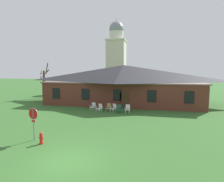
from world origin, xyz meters
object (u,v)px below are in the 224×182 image
object	(u,v)px
stop_sign	(33,118)
lawn_chair_near_door	(100,108)
lawn_chair_by_porch	(93,106)
lawn_chair_right_end	(120,109)
fire_hydrant	(41,138)
lawn_chair_left_end	(109,107)
lawn_chair_middle	(114,108)
lawn_chair_far_side	(128,108)

from	to	relation	value
stop_sign	lawn_chair_near_door	world-z (taller)	stop_sign
lawn_chair_by_porch	lawn_chair_near_door	world-z (taller)	same
lawn_chair_near_door	lawn_chair_right_end	world-z (taller)	same
fire_hydrant	lawn_chair_left_end	bearing A→B (deg)	79.27
lawn_chair_near_door	lawn_chair_middle	size ratio (longest dim) A/B	1.00
stop_sign	lawn_chair_left_end	distance (m)	10.74
lawn_chair_by_porch	lawn_chair_middle	xyz separation A→B (m)	(2.74, -0.41, 0.00)
lawn_chair_by_porch	lawn_chair_near_door	xyz separation A→B (m)	(1.07, -0.76, 0.00)
lawn_chair_middle	stop_sign	bearing A→B (deg)	-109.59
lawn_chair_left_end	stop_sign	bearing A→B (deg)	-105.86
stop_sign	lawn_chair_right_end	size ratio (longest dim) A/B	2.40
lawn_chair_near_door	lawn_chair_left_end	world-z (taller)	same
lawn_chair_left_end	lawn_chair_far_side	xyz separation A→B (m)	(2.37, -0.31, 0.00)
lawn_chair_middle	lawn_chair_by_porch	bearing A→B (deg)	171.58
lawn_chair_by_porch	lawn_chair_far_side	bearing A→B (deg)	-6.63
lawn_chair_by_porch	lawn_chair_left_end	xyz separation A→B (m)	(2.08, -0.21, 0.00)
lawn_chair_right_end	lawn_chair_far_side	size ratio (longest dim) A/B	1.00
lawn_chair_far_side	stop_sign	bearing A→B (deg)	-117.97
lawn_chair_far_side	fire_hydrant	bearing A→B (deg)	-112.89
stop_sign	fire_hydrant	bearing A→B (deg)	-28.66
lawn_chair_middle	lawn_chair_left_end	bearing A→B (deg)	163.38
lawn_chair_middle	lawn_chair_far_side	xyz separation A→B (m)	(1.71, -0.11, 0.00)
lawn_chair_middle	lawn_chair_right_end	world-z (taller)	same
lawn_chair_left_end	fire_hydrant	bearing A→B (deg)	-100.73
stop_sign	lawn_chair_far_side	bearing A→B (deg)	62.03
lawn_chair_left_end	fire_hydrant	size ratio (longest dim) A/B	1.21
stop_sign	lawn_chair_near_door	xyz separation A→B (m)	(1.92, 9.72, -1.12)
lawn_chair_by_porch	lawn_chair_right_end	world-z (taller)	same
stop_sign	lawn_chair_far_side	xyz separation A→B (m)	(5.29, 9.97, -1.12)
lawn_chair_middle	lawn_chair_far_side	size ratio (longest dim) A/B	1.00
lawn_chair_middle	fire_hydrant	size ratio (longest dim) A/B	1.21
lawn_chair_by_porch	fire_hydrant	size ratio (longest dim) A/B	1.21
lawn_chair_by_porch	lawn_chair_far_side	xyz separation A→B (m)	(4.45, -0.52, 0.00)
stop_sign	lawn_chair_right_end	bearing A→B (deg)	65.52
lawn_chair_left_end	lawn_chair_far_side	size ratio (longest dim) A/B	1.00
lawn_chair_near_door	lawn_chair_far_side	world-z (taller)	same
stop_sign	lawn_chair_middle	distance (m)	10.75
fire_hydrant	lawn_chair_middle	bearing A→B (deg)	75.63
lawn_chair_by_porch	lawn_chair_near_door	distance (m)	1.31
lawn_chair_right_end	fire_hydrant	bearing A→B (deg)	-109.12
lawn_chair_left_end	lawn_chair_middle	size ratio (longest dim) A/B	1.00
lawn_chair_by_porch	lawn_chair_middle	world-z (taller)	same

